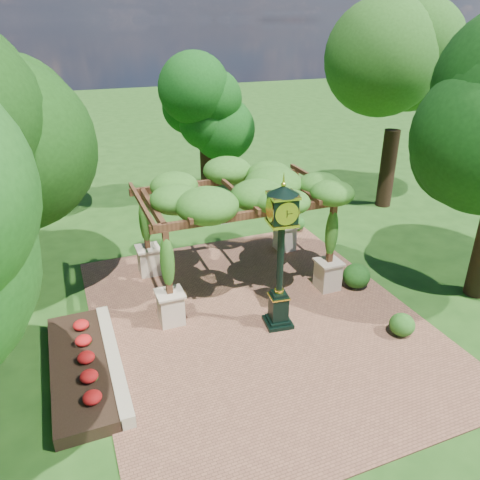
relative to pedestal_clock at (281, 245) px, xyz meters
name	(u,v)px	position (x,y,z in m)	size (l,w,h in m)	color
ground	(270,338)	(-0.50, -0.52, -2.81)	(120.00, 120.00, 0.00)	#1E4714
brick_plaza	(257,319)	(-0.50, 0.48, -2.79)	(10.00, 12.00, 0.04)	brown
border_wall	(114,359)	(-5.10, -0.02, -2.61)	(0.35, 5.00, 0.40)	#C6B793
flower_bed	(80,368)	(-6.00, -0.02, -2.63)	(1.50, 5.00, 0.36)	red
pedestal_clock	(281,245)	(0.00, 0.00, 0.00)	(1.03, 1.03, 4.69)	black
pergola	(235,194)	(-0.23, 3.07, 0.60)	(6.63, 4.19, 4.16)	beige
sundial	(223,214)	(1.26, 8.50, -2.41)	(0.53, 0.53, 0.90)	gray
shrub_front	(402,325)	(3.26, -1.88, -2.42)	(0.77, 0.77, 0.69)	#245A19
shrub_mid	(356,276)	(3.61, 1.03, -2.33)	(0.98, 0.98, 0.88)	#1B4C15
shrub_back	(296,223)	(3.95, 6.25, -2.41)	(0.80, 0.80, 0.72)	#205518
tree_west_far	(8,108)	(-7.34, 12.52, 2.43)	(3.82, 3.82, 7.65)	black
tree_north	(204,110)	(1.52, 11.82, 1.90)	(3.24, 3.24, 6.89)	black
tree_east_far	(402,64)	(9.76, 7.54, 4.11)	(4.79, 4.79, 10.08)	black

